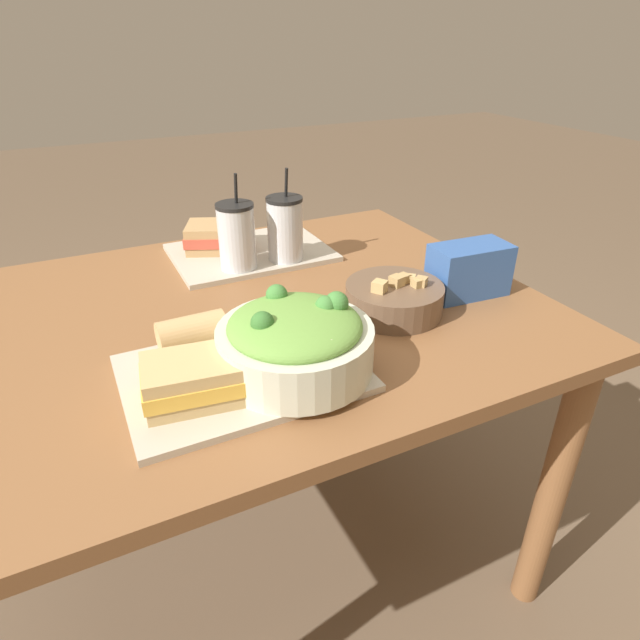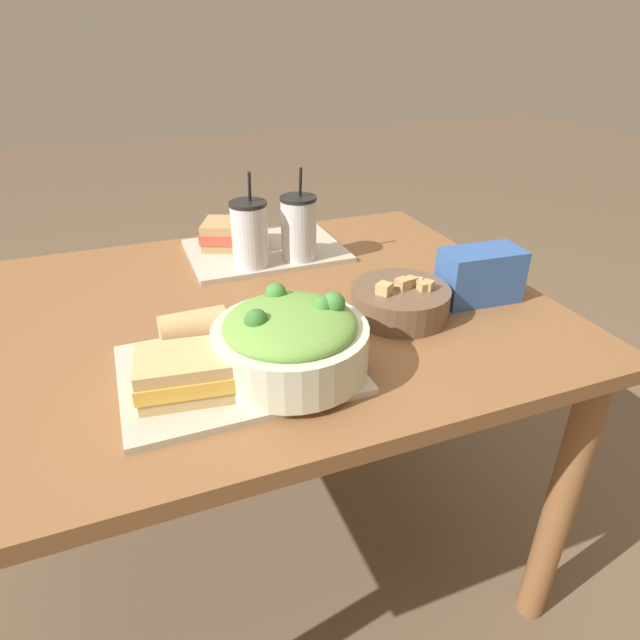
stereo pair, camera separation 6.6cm
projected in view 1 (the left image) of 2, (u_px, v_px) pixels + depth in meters
The scene contains 12 objects.
ground_plane at pixel (257, 551), 1.39m from camera, with size 12.00×12.00×0.00m, color brown.
dining_table at pixel (240, 353), 1.09m from camera, with size 1.20×0.90×0.71m.
tray_near at pixel (242, 373), 0.85m from camera, with size 0.37×0.27×0.01m.
tray_far at pixel (251, 253), 1.30m from camera, with size 0.37×0.27×0.01m.
salad_bowl at pixel (295, 340), 0.83m from camera, with size 0.24×0.24×0.12m.
soup_bowl at pixel (394, 297), 1.03m from camera, with size 0.19×0.19×0.08m.
sandwich_near at pixel (193, 380), 0.77m from camera, with size 0.16×0.12×0.06m.
baguette_near at pixel (193, 332), 0.89m from camera, with size 0.11×0.06×0.06m.
sandwich_far at pixel (217, 237), 1.29m from camera, with size 0.17×0.16×0.06m.
drink_cup_dark at pixel (237, 238), 1.18m from camera, with size 0.08×0.08×0.21m.
drink_cup_red at pixel (285, 231), 1.22m from camera, with size 0.08×0.08×0.21m.
chip_bag at pixel (469, 270), 1.09m from camera, with size 0.16×0.10×0.11m.
Camera 1 is at (-0.26, -0.90, 1.20)m, focal length 30.00 mm.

